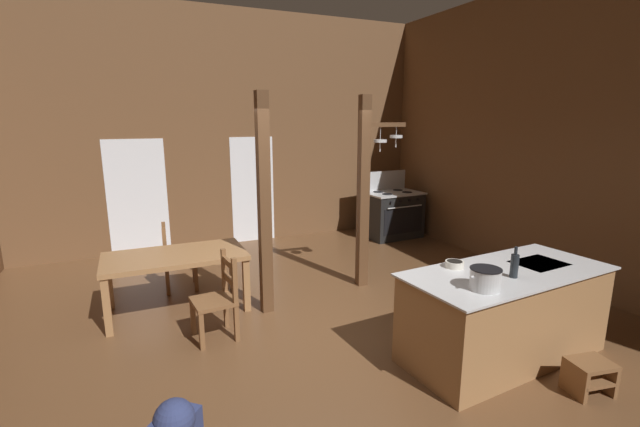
{
  "coord_description": "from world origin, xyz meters",
  "views": [
    {
      "loc": [
        -1.81,
        -3.98,
        2.38
      ],
      "look_at": [
        0.48,
        1.15,
        1.15
      ],
      "focal_mm": 24.13,
      "sensor_mm": 36.0,
      "label": 1
    }
  ],
  "objects_px": {
    "kitchen_island": "(504,313)",
    "stove_range": "(392,214)",
    "bottle_tall_on_counter": "(514,265)",
    "step_stool": "(590,374)",
    "ladderback_chair_near_window": "(218,299)",
    "mixing_bowl_on_counter": "(454,264)",
    "ladderback_chair_by_post": "(176,258)",
    "stockpot_on_counter": "(485,279)",
    "dining_table": "(176,261)"
  },
  "relations": [
    {
      "from": "ladderback_chair_by_post",
      "to": "mixing_bowl_on_counter",
      "type": "distance_m",
      "value": 3.83
    },
    {
      "from": "ladderback_chair_by_post",
      "to": "mixing_bowl_on_counter",
      "type": "height_order",
      "value": "mixing_bowl_on_counter"
    },
    {
      "from": "step_stool",
      "to": "ladderback_chair_by_post",
      "type": "distance_m",
      "value": 5.05
    },
    {
      "from": "ladderback_chair_near_window",
      "to": "step_stool",
      "type": "bearing_deg",
      "value": -40.09
    },
    {
      "from": "kitchen_island",
      "to": "stove_range",
      "type": "distance_m",
      "value": 4.61
    },
    {
      "from": "dining_table",
      "to": "mixing_bowl_on_counter",
      "type": "relative_size",
      "value": 9.21
    },
    {
      "from": "kitchen_island",
      "to": "ladderback_chair_near_window",
      "type": "distance_m",
      "value": 3.01
    },
    {
      "from": "kitchen_island",
      "to": "step_stool",
      "type": "bearing_deg",
      "value": -74.04
    },
    {
      "from": "bottle_tall_on_counter",
      "to": "ladderback_chair_near_window",
      "type": "bearing_deg",
      "value": 144.88
    },
    {
      "from": "stove_range",
      "to": "mixing_bowl_on_counter",
      "type": "xyz_separation_m",
      "value": [
        -1.95,
        -4.07,
        0.47
      ]
    },
    {
      "from": "kitchen_island",
      "to": "dining_table",
      "type": "distance_m",
      "value": 3.83
    },
    {
      "from": "kitchen_island",
      "to": "ladderback_chair_near_window",
      "type": "xyz_separation_m",
      "value": [
        -2.57,
        1.57,
        -0.01
      ]
    },
    {
      "from": "kitchen_island",
      "to": "stove_range",
      "type": "height_order",
      "value": "stove_range"
    },
    {
      "from": "dining_table",
      "to": "ladderback_chair_near_window",
      "type": "distance_m",
      "value": 1.0
    },
    {
      "from": "stockpot_on_counter",
      "to": "mixing_bowl_on_counter",
      "type": "relative_size",
      "value": 1.84
    },
    {
      "from": "step_stool",
      "to": "ladderback_chair_by_post",
      "type": "xyz_separation_m",
      "value": [
        -3.06,
        4.0,
        0.27
      ]
    },
    {
      "from": "stove_range",
      "to": "dining_table",
      "type": "relative_size",
      "value": 0.78
    },
    {
      "from": "dining_table",
      "to": "kitchen_island",
      "type": "bearing_deg",
      "value": -40.49
    },
    {
      "from": "mixing_bowl_on_counter",
      "to": "stockpot_on_counter",
      "type": "bearing_deg",
      "value": -105.4
    },
    {
      "from": "dining_table",
      "to": "ladderback_chair_near_window",
      "type": "xyz_separation_m",
      "value": [
        0.34,
        -0.92,
        -0.2
      ]
    },
    {
      "from": "stove_range",
      "to": "ladderback_chair_by_post",
      "type": "relative_size",
      "value": 1.39
    },
    {
      "from": "step_stool",
      "to": "mixing_bowl_on_counter",
      "type": "height_order",
      "value": "mixing_bowl_on_counter"
    },
    {
      "from": "step_stool",
      "to": "stockpot_on_counter",
      "type": "relative_size",
      "value": 1.19
    },
    {
      "from": "stove_range",
      "to": "ladderback_chair_by_post",
      "type": "distance_m",
      "value": 4.5
    },
    {
      "from": "kitchen_island",
      "to": "mixing_bowl_on_counter",
      "type": "height_order",
      "value": "mixing_bowl_on_counter"
    },
    {
      "from": "dining_table",
      "to": "ladderback_chair_by_post",
      "type": "bearing_deg",
      "value": 84.54
    },
    {
      "from": "ladderback_chair_by_post",
      "to": "bottle_tall_on_counter",
      "type": "distance_m",
      "value": 4.38
    },
    {
      "from": "kitchen_island",
      "to": "stockpot_on_counter",
      "type": "bearing_deg",
      "value": -154.57
    },
    {
      "from": "dining_table",
      "to": "bottle_tall_on_counter",
      "type": "bearing_deg",
      "value": -43.37
    },
    {
      "from": "stove_range",
      "to": "bottle_tall_on_counter",
      "type": "distance_m",
      "value": 4.84
    },
    {
      "from": "stove_range",
      "to": "ladderback_chair_by_post",
      "type": "xyz_separation_m",
      "value": [
        -4.36,
        -1.14,
        -0.03
      ]
    },
    {
      "from": "ladderback_chair_near_window",
      "to": "bottle_tall_on_counter",
      "type": "distance_m",
      "value": 3.06
    },
    {
      "from": "step_stool",
      "to": "bottle_tall_on_counter",
      "type": "height_order",
      "value": "bottle_tall_on_counter"
    },
    {
      "from": "bottle_tall_on_counter",
      "to": "mixing_bowl_on_counter",
      "type": "bearing_deg",
      "value": 125.55
    },
    {
      "from": "stove_range",
      "to": "dining_table",
      "type": "xyz_separation_m",
      "value": [
        -4.43,
        -1.87,
        0.17
      ]
    },
    {
      "from": "ladderback_chair_by_post",
      "to": "mixing_bowl_on_counter",
      "type": "bearing_deg",
      "value": -50.57
    },
    {
      "from": "stove_range",
      "to": "ladderback_chair_near_window",
      "type": "height_order",
      "value": "stove_range"
    },
    {
      "from": "stove_range",
      "to": "mixing_bowl_on_counter",
      "type": "height_order",
      "value": "stove_range"
    },
    {
      "from": "stockpot_on_counter",
      "to": "mixing_bowl_on_counter",
      "type": "distance_m",
      "value": 0.59
    },
    {
      "from": "dining_table",
      "to": "bottle_tall_on_counter",
      "type": "height_order",
      "value": "bottle_tall_on_counter"
    },
    {
      "from": "dining_table",
      "to": "stove_range",
      "type": "bearing_deg",
      "value": 22.93
    },
    {
      "from": "kitchen_island",
      "to": "ladderback_chair_by_post",
      "type": "relative_size",
      "value": 2.34
    },
    {
      "from": "mixing_bowl_on_counter",
      "to": "step_stool",
      "type": "bearing_deg",
      "value": -58.56
    },
    {
      "from": "mixing_bowl_on_counter",
      "to": "stove_range",
      "type": "bearing_deg",
      "value": 64.45
    },
    {
      "from": "step_stool",
      "to": "bottle_tall_on_counter",
      "type": "bearing_deg",
      "value": 118.24
    },
    {
      "from": "dining_table",
      "to": "bottle_tall_on_counter",
      "type": "relative_size",
      "value": 5.66
    },
    {
      "from": "mixing_bowl_on_counter",
      "to": "bottle_tall_on_counter",
      "type": "height_order",
      "value": "bottle_tall_on_counter"
    },
    {
      "from": "stove_range",
      "to": "dining_table",
      "type": "distance_m",
      "value": 4.81
    },
    {
      "from": "kitchen_island",
      "to": "bottle_tall_on_counter",
      "type": "distance_m",
      "value": 0.61
    },
    {
      "from": "step_stool",
      "to": "bottle_tall_on_counter",
      "type": "relative_size",
      "value": 1.34
    }
  ]
}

